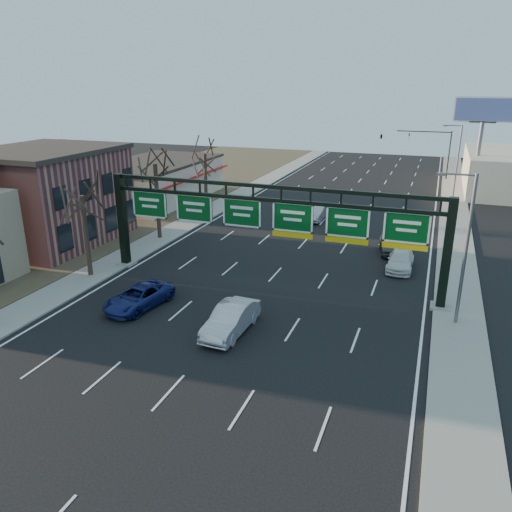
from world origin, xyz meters
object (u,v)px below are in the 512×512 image
at_px(car_blue_suv, 139,297).
at_px(car_silver_sedan, 231,319).
at_px(sign_gantry, 269,222).
at_px(car_white_wagon, 400,260).

distance_m(car_blue_suv, car_silver_sedan, 6.93).
relative_size(sign_gantry, car_white_wagon, 5.31).
height_order(sign_gantry, car_blue_suv, sign_gantry).
bearing_deg(car_silver_sedan, sign_gantry, 94.72).
bearing_deg(car_silver_sedan, car_white_wagon, 62.30).
bearing_deg(sign_gantry, car_white_wagon, 37.41).
distance_m(car_blue_suv, car_white_wagon, 19.86).
bearing_deg(car_silver_sedan, car_blue_suv, 173.35).
distance_m(sign_gantry, car_silver_sedan, 8.46).
height_order(car_blue_suv, car_silver_sedan, car_silver_sedan).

